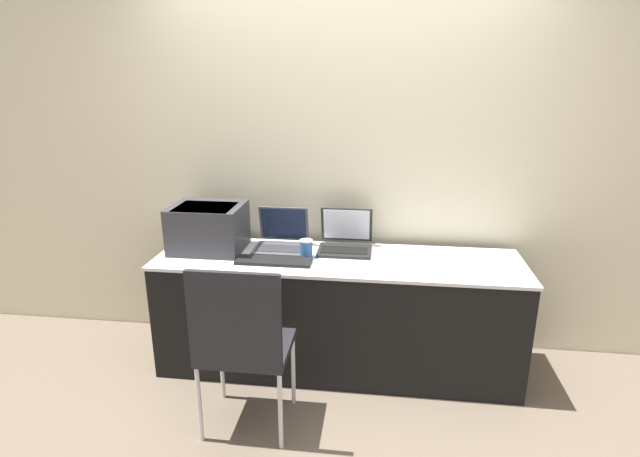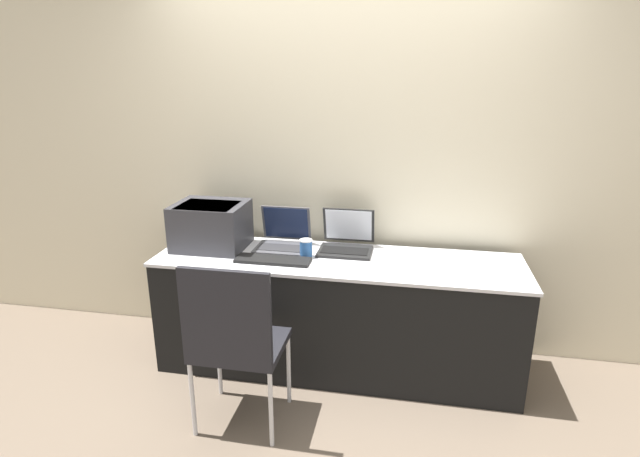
% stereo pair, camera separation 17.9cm
% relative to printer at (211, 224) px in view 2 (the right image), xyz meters
% --- Properties ---
extents(ground_plane, '(14.00, 14.00, 0.00)m').
position_rel_printer_xyz_m(ground_plane, '(0.85, -0.36, -0.91)').
color(ground_plane, '#6B5B4C').
extents(wall_back, '(8.00, 0.05, 2.60)m').
position_rel_printer_xyz_m(wall_back, '(0.85, 0.35, 0.39)').
color(wall_back, beige).
rests_on(wall_back, ground_plane).
extents(table, '(2.28, 0.62, 0.75)m').
position_rel_printer_xyz_m(table, '(0.85, -0.06, -0.54)').
color(table, black).
rests_on(table, ground_plane).
extents(printer, '(0.45, 0.38, 0.30)m').
position_rel_printer_xyz_m(printer, '(0.00, 0.00, 0.00)').
color(printer, '#333338').
rests_on(printer, table).
extents(laptop_left, '(0.33, 0.31, 0.26)m').
position_rel_printer_xyz_m(laptop_left, '(0.46, 0.09, -0.10)').
color(laptop_left, '#4C4C51').
rests_on(laptop_left, table).
extents(laptop_right, '(0.34, 0.33, 0.26)m').
position_rel_printer_xyz_m(laptop_right, '(0.88, 0.11, -0.10)').
color(laptop_right, black).
rests_on(laptop_right, table).
extents(external_keyboard, '(0.46, 0.14, 0.02)m').
position_rel_printer_xyz_m(external_keyboard, '(0.47, -0.18, -0.15)').
color(external_keyboard, black).
rests_on(external_keyboard, table).
extents(coffee_cup, '(0.08, 0.08, 0.11)m').
position_rel_printer_xyz_m(coffee_cup, '(0.65, -0.07, -0.10)').
color(coffee_cup, '#285699').
rests_on(coffee_cup, table).
extents(chair, '(0.46, 0.40, 0.97)m').
position_rel_printer_xyz_m(chair, '(0.42, -0.76, -0.35)').
color(chair, black).
rests_on(chair, ground_plane).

